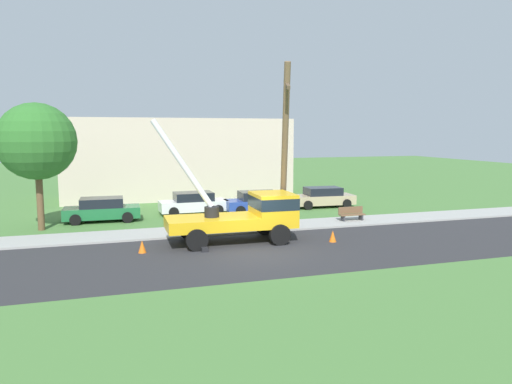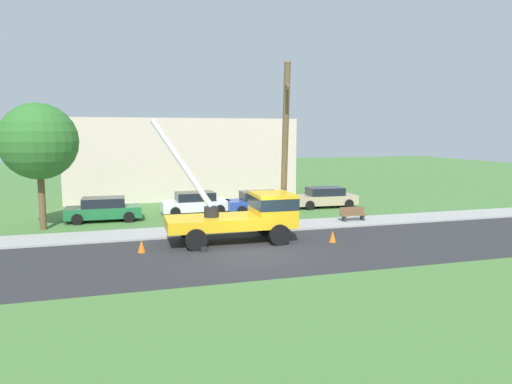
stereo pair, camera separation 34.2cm
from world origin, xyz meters
The scene contains 14 objects.
ground_plane centered at (0.00, 12.00, 0.00)m, with size 120.00×120.00×0.00m, color #477538.
road_asphalt centered at (0.00, 0.00, 0.00)m, with size 80.00×7.80×0.01m, color #2B2B2D.
sidewalk_strip centered at (0.00, 5.22, 0.05)m, with size 80.00×2.65×0.10m, color #9E9E99.
utility_truck centered at (0.24, 2.30, 1.41)m, with size 6.76×3.20×5.98m.
leaning_utility_pole centered at (2.47, 3.14, 4.50)m, with size 1.06×3.09×8.77m.
traffic_cone_ahead centered at (4.17, 0.91, 0.28)m, with size 0.36×0.36×0.56m, color orange.
traffic_cone_behind centered at (-4.88, 1.52, 0.28)m, with size 0.36×0.36×0.56m, color orange.
parked_sedan_green centered at (-6.61, 9.98, 0.71)m, with size 4.44×2.09×1.42m.
parked_sedan_white centered at (-0.89, 11.00, 0.71)m, with size 4.45×2.10×1.42m.
parked_sedan_blue centered at (3.31, 10.22, 0.71)m, with size 4.41×2.04×1.42m.
parked_sedan_tan centered at (8.42, 11.01, 0.71)m, with size 4.50×2.19×1.42m.
park_bench centered at (7.59, 5.29, 0.46)m, with size 1.60×0.45×0.90m.
roadside_tree_near centered at (-9.78, 8.24, 4.82)m, with size 4.13×4.13×6.91m.
lowrise_building_backdrop centered at (-0.59, 19.66, 3.20)m, with size 18.00×6.00×6.40m, color beige.
Camera 2 is at (-5.95, -19.90, 5.35)m, focal length 33.54 mm.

